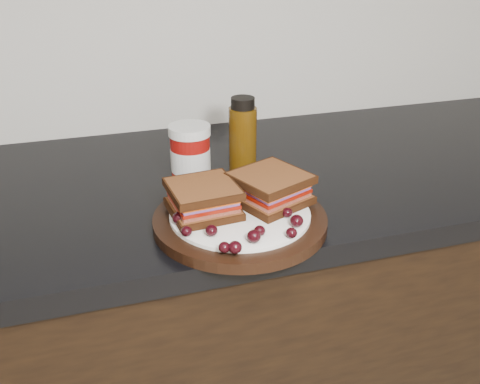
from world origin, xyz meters
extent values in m
cube|color=black|center=(0.00, 1.70, 0.43)|extent=(3.96, 0.58, 0.86)
cube|color=black|center=(0.00, 1.70, 0.88)|extent=(3.98, 0.60, 0.04)
cylinder|color=black|center=(0.18, 1.50, 0.91)|extent=(0.28, 0.28, 0.02)
ellipsoid|color=black|center=(0.08, 1.45, 0.93)|extent=(0.02, 0.02, 0.02)
ellipsoid|color=black|center=(0.11, 1.44, 0.93)|extent=(0.02, 0.02, 0.02)
ellipsoid|color=black|center=(0.12, 1.39, 0.93)|extent=(0.02, 0.02, 0.02)
ellipsoid|color=black|center=(0.13, 1.39, 0.93)|extent=(0.02, 0.02, 0.02)
ellipsoid|color=black|center=(0.17, 1.41, 0.93)|extent=(0.02, 0.02, 0.02)
ellipsoid|color=black|center=(0.18, 1.42, 0.93)|extent=(0.02, 0.02, 0.02)
ellipsoid|color=black|center=(0.22, 1.40, 0.93)|extent=(0.02, 0.02, 0.02)
ellipsoid|color=black|center=(0.24, 1.43, 0.93)|extent=(0.02, 0.02, 0.02)
ellipsoid|color=black|center=(0.24, 1.46, 0.93)|extent=(0.02, 0.02, 0.02)
ellipsoid|color=black|center=(0.23, 1.49, 0.93)|extent=(0.02, 0.02, 0.02)
ellipsoid|color=black|center=(0.26, 1.52, 0.93)|extent=(0.02, 0.02, 0.02)
ellipsoid|color=black|center=(0.23, 1.52, 0.93)|extent=(0.02, 0.02, 0.02)
ellipsoid|color=black|center=(0.23, 1.54, 0.93)|extent=(0.02, 0.02, 0.01)
ellipsoid|color=black|center=(0.11, 1.54, 0.93)|extent=(0.02, 0.02, 0.01)
ellipsoid|color=black|center=(0.10, 1.51, 0.93)|extent=(0.02, 0.02, 0.01)
ellipsoid|color=black|center=(0.12, 1.49, 0.93)|extent=(0.02, 0.02, 0.02)
ellipsoid|color=black|center=(0.12, 1.54, 0.93)|extent=(0.02, 0.02, 0.02)
ellipsoid|color=black|center=(0.10, 1.53, 0.93)|extent=(0.02, 0.02, 0.02)
ellipsoid|color=black|center=(0.08, 1.49, 0.93)|extent=(0.02, 0.02, 0.02)
cylinder|color=maroon|center=(0.14, 1.68, 0.96)|extent=(0.10, 0.10, 0.11)
cylinder|color=#472B07|center=(0.24, 1.71, 0.97)|extent=(0.06, 0.06, 0.15)
camera|label=1|loc=(-0.04, 0.78, 1.33)|focal=40.00mm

